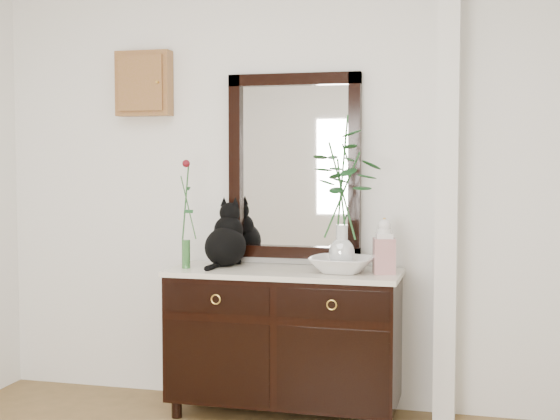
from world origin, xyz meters
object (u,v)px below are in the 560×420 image
(lotus_bowl, at_px, (342,265))
(ginger_jar, at_px, (384,245))
(sideboard, at_px, (284,335))
(cat, at_px, (225,234))

(lotus_bowl, relative_size, ginger_jar, 1.14)
(lotus_bowl, bearing_deg, ginger_jar, 4.27)
(sideboard, relative_size, cat, 3.47)
(cat, relative_size, ginger_jar, 1.22)
(cat, bearing_deg, sideboard, -8.79)
(lotus_bowl, bearing_deg, sideboard, 176.42)
(sideboard, height_order, cat, cat)
(cat, xyz_separation_m, lotus_bowl, (0.72, -0.10, -0.15))
(sideboard, xyz_separation_m, ginger_jar, (0.57, -0.00, 0.53))
(ginger_jar, bearing_deg, lotus_bowl, -175.73)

